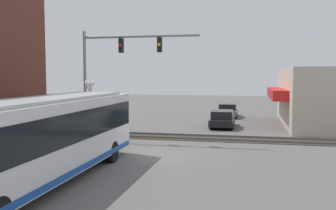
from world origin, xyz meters
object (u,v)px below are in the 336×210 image
Objects in this scene: pedestrian_at_crossing at (91,126)px; crossing_signal at (90,104)px; parked_car_black at (222,119)px; city_bus at (45,137)px; parked_car_grey at (228,111)px.

crossing_signal is at bearing 14.87° from pedestrian_at_crossing.
crossing_signal is 11.06m from parked_car_black.
pedestrian_at_crossing is (-0.05, -0.01, -1.38)m from crossing_signal.
pedestrian_at_crossing is at bearing 134.64° from parked_car_black.
pedestrian_at_crossing is (-7.70, 7.80, 0.28)m from parked_car_black.
crossing_signal is at bearing 134.42° from parked_car_black.
crossing_signal is (9.50, 2.41, 0.48)m from city_bus.
parked_car_black is 2.44× the size of pedestrian_at_crossing.
city_bus is at bearing -165.77° from crossing_signal.
pedestrian_at_crossing is at bearing 153.13° from parked_car_grey.
city_bus reaches higher than parked_car_grey.
parked_car_black is 7.69m from parked_car_grey.
crossing_signal is at bearing 14.23° from city_bus.
city_bus is 2.83× the size of parked_car_black.
parked_car_black is at bearing -45.58° from crossing_signal.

